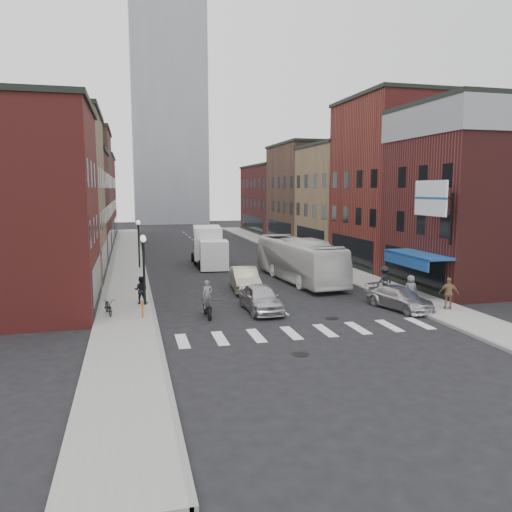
{
  "coord_description": "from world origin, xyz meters",
  "views": [
    {
      "loc": [
        -8.12,
        -24.62,
        6.73
      ],
      "look_at": [
        -0.59,
        4.96,
        2.61
      ],
      "focal_mm": 35.0,
      "sensor_mm": 36.0,
      "label": 1
    }
  ],
  "objects_px": {
    "billboard_sign": "(432,199)",
    "parked_bicycle": "(108,306)",
    "sedan_left_far": "(245,279)",
    "curb_car": "(400,298)",
    "streetlamp_far": "(139,235)",
    "sedan_left_near": "(261,298)",
    "streetlamp_near": "(144,257)",
    "ped_right_c": "(411,289)",
    "box_truck": "(209,247)",
    "ped_left_solo": "(141,290)",
    "ped_right_b": "(449,293)",
    "transit_bus": "(299,260)",
    "bike_rack": "(143,309)",
    "ped_right_a": "(384,280)",
    "motorcycle_rider": "(207,300)"
  },
  "relations": [
    {
      "from": "billboard_sign",
      "to": "parked_bicycle",
      "type": "bearing_deg",
      "value": 174.59
    },
    {
      "from": "sedan_left_far",
      "to": "curb_car",
      "type": "relative_size",
      "value": 1.09
    },
    {
      "from": "streetlamp_far",
      "to": "sedan_left_near",
      "type": "height_order",
      "value": "streetlamp_far"
    },
    {
      "from": "streetlamp_near",
      "to": "ped_right_c",
      "type": "xyz_separation_m",
      "value": [
        14.93,
        -3.42,
        -1.94
      ]
    },
    {
      "from": "sedan_left_far",
      "to": "curb_car",
      "type": "height_order",
      "value": "sedan_left_far"
    },
    {
      "from": "streetlamp_near",
      "to": "box_truck",
      "type": "xyz_separation_m",
      "value": [
        6.0,
        14.53,
        -1.25
      ]
    },
    {
      "from": "streetlamp_far",
      "to": "ped_left_solo",
      "type": "distance_m",
      "value": 13.81
    },
    {
      "from": "sedan_left_far",
      "to": "ped_right_b",
      "type": "relative_size",
      "value": 2.65
    },
    {
      "from": "box_truck",
      "to": "curb_car",
      "type": "height_order",
      "value": "box_truck"
    },
    {
      "from": "sedan_left_far",
      "to": "streetlamp_far",
      "type": "bearing_deg",
      "value": 126.51
    },
    {
      "from": "streetlamp_far",
      "to": "curb_car",
      "type": "height_order",
      "value": "streetlamp_far"
    },
    {
      "from": "billboard_sign",
      "to": "transit_bus",
      "type": "relative_size",
      "value": 0.33
    },
    {
      "from": "ped_left_solo",
      "to": "transit_bus",
      "type": "bearing_deg",
      "value": -140.11
    },
    {
      "from": "streetlamp_near",
      "to": "bike_rack",
      "type": "bearing_deg",
      "value": -94.24
    },
    {
      "from": "ped_right_a",
      "to": "billboard_sign",
      "type": "bearing_deg",
      "value": 96.09
    },
    {
      "from": "streetlamp_near",
      "to": "ped_right_c",
      "type": "height_order",
      "value": "streetlamp_near"
    },
    {
      "from": "sedan_left_near",
      "to": "motorcycle_rider",
      "type": "bearing_deg",
      "value": -169.89
    },
    {
      "from": "streetlamp_far",
      "to": "sedan_left_far",
      "type": "bearing_deg",
      "value": -58.69
    },
    {
      "from": "sedan_left_far",
      "to": "motorcycle_rider",
      "type": "bearing_deg",
      "value": -113.62
    },
    {
      "from": "transit_bus",
      "to": "box_truck",
      "type": "bearing_deg",
      "value": 116.34
    },
    {
      "from": "sedan_left_far",
      "to": "ped_left_solo",
      "type": "height_order",
      "value": "ped_left_solo"
    },
    {
      "from": "streetlamp_near",
      "to": "sedan_left_near",
      "type": "height_order",
      "value": "streetlamp_near"
    },
    {
      "from": "sedan_left_far",
      "to": "ped_left_solo",
      "type": "distance_m",
      "value": 7.36
    },
    {
      "from": "billboard_sign",
      "to": "curb_car",
      "type": "distance_m",
      "value": 5.91
    },
    {
      "from": "box_truck",
      "to": "motorcycle_rider",
      "type": "bearing_deg",
      "value": -93.14
    },
    {
      "from": "streetlamp_far",
      "to": "curb_car",
      "type": "relative_size",
      "value": 0.96
    },
    {
      "from": "sedan_left_far",
      "to": "ped_right_a",
      "type": "bearing_deg",
      "value": -19.25
    },
    {
      "from": "box_truck",
      "to": "sedan_left_far",
      "type": "distance_m",
      "value": 11.43
    },
    {
      "from": "motorcycle_rider",
      "to": "ped_right_c",
      "type": "distance_m",
      "value": 11.8
    },
    {
      "from": "transit_bus",
      "to": "ped_left_solo",
      "type": "xyz_separation_m",
      "value": [
        -11.43,
        -5.29,
        -0.63
      ]
    },
    {
      "from": "streetlamp_far",
      "to": "sedan_left_near",
      "type": "distance_m",
      "value": 17.82
    },
    {
      "from": "bike_rack",
      "to": "box_truck",
      "type": "relative_size",
      "value": 0.1
    },
    {
      "from": "sedan_left_far",
      "to": "billboard_sign",
      "type": "bearing_deg",
      "value": -30.11
    },
    {
      "from": "billboard_sign",
      "to": "parked_bicycle",
      "type": "relative_size",
      "value": 2.29
    },
    {
      "from": "motorcycle_rider",
      "to": "ped_right_a",
      "type": "relative_size",
      "value": 1.13
    },
    {
      "from": "billboard_sign",
      "to": "bike_rack",
      "type": "distance_m",
      "value": 17.14
    },
    {
      "from": "box_truck",
      "to": "ped_left_solo",
      "type": "distance_m",
      "value": 15.5
    },
    {
      "from": "motorcycle_rider",
      "to": "parked_bicycle",
      "type": "bearing_deg",
      "value": 160.97
    },
    {
      "from": "box_truck",
      "to": "parked_bicycle",
      "type": "bearing_deg",
      "value": -109.82
    },
    {
      "from": "box_truck",
      "to": "ped_left_solo",
      "type": "relative_size",
      "value": 4.98
    },
    {
      "from": "billboard_sign",
      "to": "ped_right_a",
      "type": "height_order",
      "value": "billboard_sign"
    },
    {
      "from": "box_truck",
      "to": "ped_right_b",
      "type": "relative_size",
      "value": 4.52
    },
    {
      "from": "streetlamp_far",
      "to": "ped_right_c",
      "type": "xyz_separation_m",
      "value": [
        14.93,
        -17.42,
        -1.94
      ]
    },
    {
      "from": "transit_bus",
      "to": "sedan_left_far",
      "type": "distance_m",
      "value": 5.32
    },
    {
      "from": "sedan_left_near",
      "to": "ped_left_solo",
      "type": "height_order",
      "value": "ped_left_solo"
    },
    {
      "from": "streetlamp_far",
      "to": "box_truck",
      "type": "distance_m",
      "value": 6.15
    },
    {
      "from": "transit_bus",
      "to": "curb_car",
      "type": "relative_size",
      "value": 2.65
    },
    {
      "from": "sedan_left_far",
      "to": "ped_right_b",
      "type": "bearing_deg",
      "value": -35.91
    },
    {
      "from": "sedan_left_far",
      "to": "parked_bicycle",
      "type": "bearing_deg",
      "value": -144.66
    },
    {
      "from": "billboard_sign",
      "to": "ped_right_b",
      "type": "xyz_separation_m",
      "value": [
        0.19,
        -1.71,
        -5.1
      ]
    }
  ]
}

